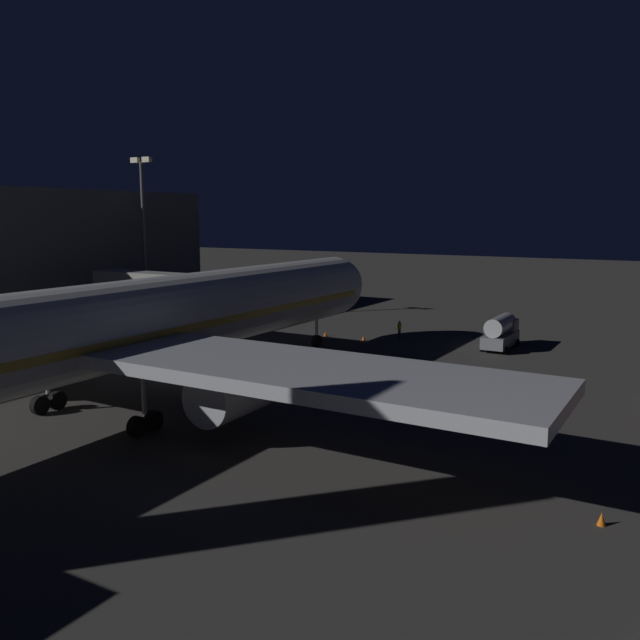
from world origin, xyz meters
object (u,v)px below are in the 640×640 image
jet_bridge (188,288)px  traffic_cone_wingtip_svc_side (602,519)px  traffic_cone_nose_starboard (325,334)px  traffic_cone_nose_port (364,338)px  ground_crew_near_nose_gear (399,329)px  fuel_tanker (501,331)px  apron_floodlight_mast (144,228)px  airliner_at_gate (106,330)px

jet_bridge → traffic_cone_wingtip_svc_side: size_ratio=36.02×
traffic_cone_nose_starboard → traffic_cone_wingtip_svc_side: bearing=134.7°
traffic_cone_nose_starboard → traffic_cone_wingtip_svc_side: size_ratio=1.00×
jet_bridge → traffic_cone_nose_port: bearing=-139.4°
jet_bridge → ground_crew_near_nose_gear: 21.48m
traffic_cone_wingtip_svc_side → traffic_cone_nose_starboard: bearing=-45.3°
traffic_cone_nose_port → fuel_tanker: bearing=-167.8°
apron_floodlight_mast → traffic_cone_nose_starboard: bearing=-175.6°
airliner_at_gate → traffic_cone_wingtip_svc_side: bearing=179.6°
ground_crew_near_nose_gear → traffic_cone_nose_port: 3.99m
airliner_at_gate → jet_bridge: bearing=-61.1°
traffic_cone_nose_port → traffic_cone_wingtip_svc_side: same height
ground_crew_near_nose_gear → fuel_tanker: bearing=179.2°
jet_bridge → ground_crew_near_nose_gear: (-15.58, -14.07, -4.59)m
traffic_cone_wingtip_svc_side → apron_floodlight_mast: bearing=-28.4°
ground_crew_near_nose_gear → traffic_cone_wingtip_svc_side: (-23.58, 33.84, -0.71)m
airliner_at_gate → traffic_cone_wingtip_svc_side: 28.85m
traffic_cone_nose_port → traffic_cone_nose_starboard: size_ratio=1.00×
traffic_cone_wingtip_svc_side → fuel_tanker: bearing=-68.6°
traffic_cone_nose_port → traffic_cone_wingtip_svc_side: 40.49m
apron_floodlight_mast → ground_crew_near_nose_gear: bearing=-171.1°
traffic_cone_nose_starboard → traffic_cone_nose_port: bearing=180.0°
airliner_at_gate → traffic_cone_wingtip_svc_side: (-28.38, 0.20, -5.19)m
airliner_at_gate → jet_bridge: size_ratio=3.20×
traffic_cone_nose_port → traffic_cone_wingtip_svc_side: (-26.18, 30.89, 0.00)m
apron_floodlight_mast → fuel_tanker: 41.94m
fuel_tanker → traffic_cone_wingtip_svc_side: 36.22m
ground_crew_near_nose_gear → traffic_cone_nose_starboard: ground_crew_near_nose_gear is taller
apron_floodlight_mast → traffic_cone_nose_port: size_ratio=34.39×
traffic_cone_nose_port → jet_bridge: bearing=40.6°
jet_bridge → traffic_cone_nose_starboard: size_ratio=36.02×
airliner_at_gate → fuel_tanker: 36.95m
airliner_at_gate → fuel_tanker: airliner_at_gate is taller
jet_bridge → apron_floodlight_mast: apron_floodlight_mast is taller
apron_floodlight_mast → fuel_tanker: bearing=-173.6°
airliner_at_gate → fuel_tanker: (-15.14, -33.49, -3.82)m
traffic_cone_nose_starboard → fuel_tanker: bearing=-170.8°
jet_bridge → fuel_tanker: jet_bridge is taller
jet_bridge → traffic_cone_nose_port: (-12.98, -11.12, -5.30)m
jet_bridge → traffic_cone_wingtip_svc_side: (-39.16, 19.77, -5.30)m
airliner_at_gate → apron_floodlight_mast: size_ratio=3.35×
airliner_at_gate → traffic_cone_nose_port: bearing=-94.1°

